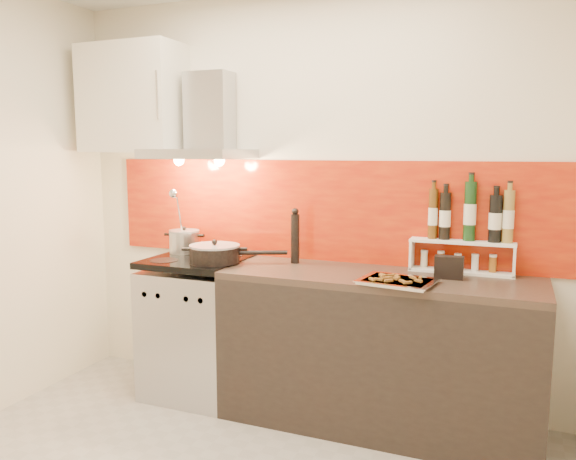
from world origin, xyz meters
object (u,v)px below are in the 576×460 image
at_px(stock_pot, 184,241).
at_px(pepper_mill, 295,237).
at_px(counter, 377,350).
at_px(saute_pan, 216,253).
at_px(baking_tray, 397,281).
at_px(range_stove, 198,328).

relative_size(stock_pot, pepper_mill, 0.60).
bearing_deg(counter, saute_pan, -175.83).
bearing_deg(baking_tray, pepper_mill, 155.55).
bearing_deg(stock_pot, pepper_mill, -0.66).
height_order(stock_pot, pepper_mill, pepper_mill).
relative_size(counter, pepper_mill, 5.18).
relative_size(saute_pan, pepper_mill, 1.67).
bearing_deg(pepper_mill, saute_pan, -154.85).
xyz_separation_m(range_stove, saute_pan, (0.18, -0.07, 0.52)).
bearing_deg(counter, range_stove, -179.77).
distance_m(range_stove, saute_pan, 0.56).
bearing_deg(saute_pan, counter, 4.17).
height_order(range_stove, stock_pot, stock_pot).
bearing_deg(baking_tray, stock_pot, 167.74).
xyz_separation_m(pepper_mill, baking_tray, (0.71, -0.32, -0.15)).
bearing_deg(pepper_mill, stock_pot, 179.34).
distance_m(range_stove, counter, 1.20).
bearing_deg(range_stove, stock_pot, 140.93).
bearing_deg(baking_tray, counter, 127.11).
distance_m(stock_pot, saute_pan, 0.43).
height_order(counter, stock_pot, stock_pot).
bearing_deg(stock_pot, range_stove, -39.07).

